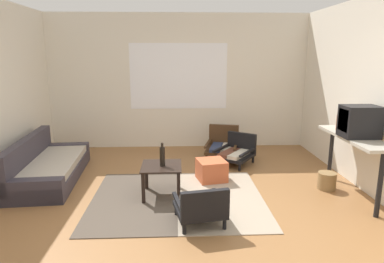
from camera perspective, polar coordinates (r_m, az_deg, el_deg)
name	(u,v)px	position (r m, az deg, el deg)	size (l,w,h in m)	color
ground_plane	(181,209)	(4.40, -1.85, -12.84)	(7.80, 7.80, 0.00)	olive
far_wall_with_window	(179,82)	(7.05, -2.26, 8.31)	(5.60, 0.13, 2.70)	silver
area_rug	(178,199)	(4.68, -2.41, -11.15)	(2.29, 1.96, 0.01)	#4C4238
couch	(47,167)	(5.74, -23.06, -5.47)	(0.95, 2.04, 0.66)	#38333D
coffee_table	(162,172)	(4.68, -5.11, -6.71)	(0.54, 0.57, 0.43)	black
armchair_by_window	(222,144)	(6.48, 5.11, -2.14)	(0.72, 0.77, 0.57)	#472D19
armchair_striped_foreground	(201,206)	(3.93, 1.50, -12.43)	(0.63, 0.64, 0.49)	black
armchair_corner	(237,151)	(6.11, 7.46, -3.27)	(0.82, 0.84, 0.52)	black
ottoman_orange	(211,170)	(5.27, 3.27, -6.49)	(0.41, 0.41, 0.32)	#BC5633
console_shelf	(355,143)	(5.05, 25.56, -1.79)	(0.41, 1.42, 0.84)	#B2AD9E
crt_television	(360,122)	(4.92, 26.25, 1.51)	(0.45, 0.33, 0.41)	black
clay_vase	(344,122)	(5.30, 24.06, 1.44)	(0.20, 0.20, 0.32)	#935B38
glass_bottle	(162,156)	(4.59, -4.98, -4.13)	(0.07, 0.07, 0.32)	black
wicker_basket	(327,181)	(5.32, 21.63, -7.67)	(0.26, 0.26, 0.25)	olive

